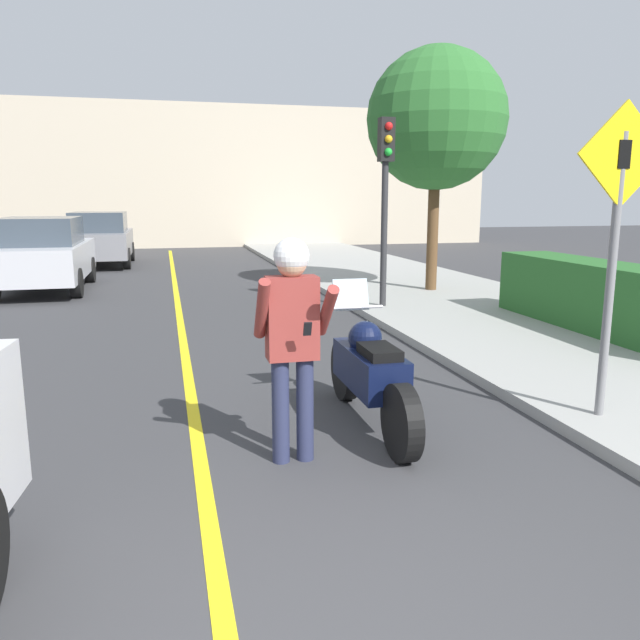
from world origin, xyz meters
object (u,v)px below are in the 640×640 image
(motorcycle, at_px, (369,373))
(parked_car_grey, at_px, (100,238))
(parked_car_silver, at_px, (43,254))
(person_biker, at_px, (292,326))
(crossing_sign, at_px, (615,232))
(traffic_light, at_px, (386,176))
(street_tree, at_px, (436,120))

(motorcycle, height_order, parked_car_grey, parked_car_grey)
(parked_car_silver, bearing_deg, person_biker, -71.16)
(crossing_sign, bearing_deg, motorcycle, 164.69)
(traffic_light, xyz_separation_m, street_tree, (1.75, 1.77, 1.23))
(traffic_light, relative_size, street_tree, 0.67)
(motorcycle, distance_m, person_biker, 1.22)
(person_biker, distance_m, traffic_light, 7.04)
(parked_car_silver, bearing_deg, traffic_light, -33.84)
(motorcycle, bearing_deg, traffic_light, 69.11)
(street_tree, bearing_deg, person_biker, -120.64)
(crossing_sign, xyz_separation_m, parked_car_grey, (-5.83, 16.11, -0.95))
(person_biker, bearing_deg, parked_car_silver, 108.84)
(parked_car_grey, bearing_deg, motorcycle, -76.41)
(crossing_sign, height_order, street_tree, street_tree)
(crossing_sign, height_order, traffic_light, traffic_light)
(traffic_light, xyz_separation_m, parked_car_silver, (-6.63, 4.44, -1.63))
(street_tree, height_order, parked_car_grey, street_tree)
(street_tree, bearing_deg, motorcycle, -117.80)
(person_biker, height_order, parked_car_silver, person_biker)
(traffic_light, height_order, street_tree, street_tree)
(parked_car_silver, bearing_deg, motorcycle, -65.88)
(traffic_light, height_order, parked_car_grey, traffic_light)
(traffic_light, bearing_deg, street_tree, 45.38)
(traffic_light, bearing_deg, crossing_sign, -90.59)
(person_biker, xyz_separation_m, parked_car_grey, (-2.90, 16.17, -0.27))
(motorcycle, xyz_separation_m, parked_car_silver, (-4.49, 10.03, 0.35))
(person_biker, distance_m, parked_car_grey, 16.43)
(motorcycle, bearing_deg, street_tree, 62.20)
(parked_car_grey, bearing_deg, crossing_sign, -70.11)
(motorcycle, relative_size, crossing_sign, 0.81)
(traffic_light, bearing_deg, person_biker, -115.65)
(motorcycle, bearing_deg, person_biker, -143.59)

